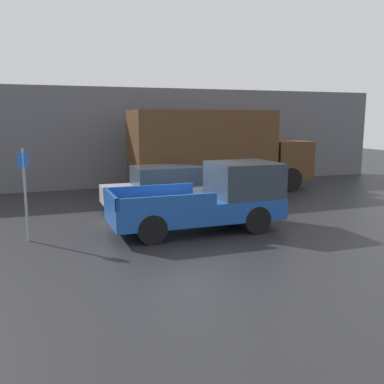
# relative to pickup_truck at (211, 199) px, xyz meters

# --- Properties ---
(ground_plane) EXTENTS (60.00, 60.00, 0.00)m
(ground_plane) POSITION_rel_pickup_truck_xyz_m (-0.26, 0.69, -0.96)
(ground_plane) COLOR #232326
(building_wall) EXTENTS (28.00, 0.15, 4.84)m
(building_wall) POSITION_rel_pickup_truck_xyz_m (-0.26, 9.09, 1.46)
(building_wall) COLOR #56565B
(building_wall) RESTS_ON ground
(pickup_truck) EXTENTS (5.16, 2.06, 2.03)m
(pickup_truck) POSITION_rel_pickup_truck_xyz_m (0.00, 0.00, 0.00)
(pickup_truck) COLOR #194799
(pickup_truck) RESTS_ON ground
(car) EXTENTS (4.46, 1.94, 1.64)m
(car) POSITION_rel_pickup_truck_xyz_m (-0.53, 3.16, -0.13)
(car) COLOR #B7BABF
(car) RESTS_ON ground
(delivery_truck) EXTENTS (8.42, 2.55, 3.71)m
(delivery_truck) POSITION_rel_pickup_truck_xyz_m (2.73, 6.19, 1.03)
(delivery_truck) COLOR #472D19
(delivery_truck) RESTS_ON ground
(parking_sign) EXTENTS (0.30, 0.07, 2.58)m
(parking_sign) POSITION_rel_pickup_truck_xyz_m (-5.28, 0.58, 0.48)
(parking_sign) COLOR gray
(parking_sign) RESTS_ON ground
(newspaper_box) EXTENTS (0.45, 0.40, 1.04)m
(newspaper_box) POSITION_rel_pickup_truck_xyz_m (-0.10, 8.76, -0.44)
(newspaper_box) COLOR red
(newspaper_box) RESTS_ON ground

